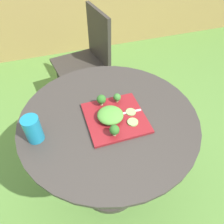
{
  "coord_description": "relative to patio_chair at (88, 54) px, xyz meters",
  "views": [
    {
      "loc": [
        -0.22,
        -0.73,
        1.56
      ],
      "look_at": [
        0.01,
        -0.01,
        0.79
      ],
      "focal_mm": 34.93,
      "sensor_mm": 36.0,
      "label": 1
    }
  ],
  "objects": [
    {
      "name": "broccoli_floret_1",
      "position": [
        -0.04,
        -0.91,
        0.26
      ],
      "size": [
        0.04,
        0.04,
        0.05
      ],
      "color": "#99B770",
      "rests_on": "salad_plate"
    },
    {
      "name": "cucumber_slice_0",
      "position": [
        -0.02,
        -1.08,
        0.24
      ],
      "size": [
        0.05,
        0.05,
        0.01
      ],
      "primitive_type": "cylinder",
      "color": "#8EB766",
      "rests_on": "salad_plate"
    },
    {
      "name": "patio_table",
      "position": [
        -0.11,
        -0.99,
        -0.04
      ],
      "size": [
        0.92,
        0.92,
        0.75
      ],
      "color": "#38332D",
      "rests_on": "ground_plane"
    },
    {
      "name": "broccoli_floret_0",
      "position": [
        -0.13,
        -0.91,
        0.27
      ],
      "size": [
        0.05,
        0.05,
        0.06
      ],
      "color": "#99B770",
      "rests_on": "salad_plate"
    },
    {
      "name": "salad_plate",
      "position": [
        -0.09,
        -1.01,
        0.23
      ],
      "size": [
        0.29,
        0.29,
        0.01
      ],
      "primitive_type": "cube",
      "color": "maroon",
      "rests_on": "patio_table"
    },
    {
      "name": "cucumber_slice_1",
      "position": [
        -0.0,
        -1.01,
        0.24
      ],
      "size": [
        0.05,
        0.05,
        0.01
      ],
      "primitive_type": "cylinder",
      "color": "#8EB766",
      "rests_on": "salad_plate"
    },
    {
      "name": "patio_chair",
      "position": [
        0.0,
        0.0,
        0.0
      ],
      "size": [
        0.51,
        0.51,
        0.9
      ],
      "color": "#332D28",
      "rests_on": "ground_plane"
    },
    {
      "name": "fork",
      "position": [
        -0.04,
        -1.01,
        0.24
      ],
      "size": [
        0.15,
        0.03,
        0.0
      ],
      "color": "silver",
      "rests_on": "salad_plate"
    },
    {
      "name": "lettuce_mound",
      "position": [
        -0.12,
        -1.02,
        0.26
      ],
      "size": [
        0.13,
        0.13,
        0.05
      ],
      "primitive_type": "ellipsoid",
      "color": "#519338",
      "rests_on": "salad_plate"
    },
    {
      "name": "broccoli_floret_2",
      "position": [
        -0.13,
        -1.12,
        0.27
      ],
      "size": [
        0.05,
        0.05,
        0.06
      ],
      "color": "#99B770",
      "rests_on": "salad_plate"
    },
    {
      "name": "drinking_glass",
      "position": [
        -0.48,
        -1.02,
        0.28
      ],
      "size": [
        0.08,
        0.08,
        0.13
      ],
      "color": "teal",
      "rests_on": "patio_table"
    },
    {
      "name": "ground_plane",
      "position": [
        -0.11,
        -0.99,
        -0.53
      ],
      "size": [
        12.0,
        12.0,
        0.0
      ],
      "primitive_type": "plane",
      "color": "#568438"
    }
  ]
}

